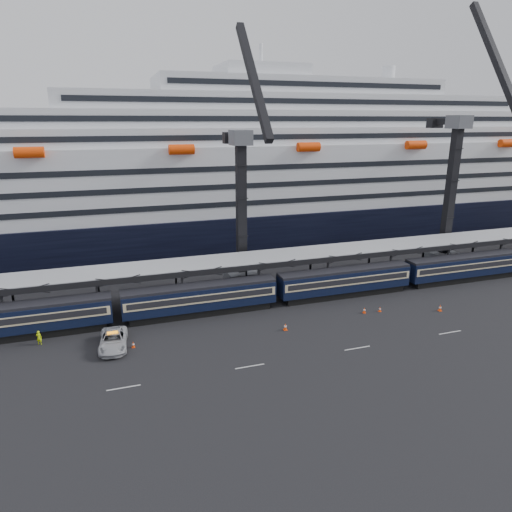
{
  "coord_description": "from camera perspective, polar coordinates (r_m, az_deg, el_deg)",
  "views": [
    {
      "loc": [
        -37.84,
        -42.1,
        23.3
      ],
      "look_at": [
        -20.76,
        10.0,
        6.9
      ],
      "focal_mm": 32.0,
      "sensor_mm": 36.0,
      "label": 1
    }
  ],
  "objects": [
    {
      "name": "traffic_cone_e",
      "position": [
        62.74,
        22.02,
        -6.01
      ],
      "size": [
        0.44,
        0.44,
        0.87
      ],
      "color": "#FF4008",
      "rests_on": "ground"
    },
    {
      "name": "train",
      "position": [
        65.28,
        13.58,
        -2.69
      ],
      "size": [
        133.05,
        3.0,
        4.05
      ],
      "color": "black",
      "rests_on": "ground"
    },
    {
      "name": "traffic_cone_c",
      "position": [
        60.14,
        15.23,
        -6.42
      ],
      "size": [
        0.34,
        0.34,
        0.68
      ],
      "color": "#FF4008",
      "rests_on": "ground"
    },
    {
      "name": "crane_dark_mid",
      "position": [
        80.33,
        23.43,
        8.19
      ],
      "size": [
        4.5,
        18.24,
        39.64
      ],
      "color": "#4F5157",
      "rests_on": "ground"
    },
    {
      "name": "ground",
      "position": [
        61.21,
        22.09,
        -7.02
      ],
      "size": [
        260.0,
        260.0,
        0.0
      ],
      "primitive_type": "plane",
      "color": "black",
      "rests_on": "ground"
    },
    {
      "name": "traffic_cone_b",
      "position": [
        53.3,
        3.69,
        -8.8
      ],
      "size": [
        0.43,
        0.43,
        0.86
      ],
      "color": "#FF4008",
      "rests_on": "ground"
    },
    {
      "name": "traffic_cone_a",
      "position": [
        51.17,
        -15.1,
        -10.63
      ],
      "size": [
        0.34,
        0.34,
        0.69
      ],
      "color": "#FF4008",
      "rests_on": "ground"
    },
    {
      "name": "crane_dark_near",
      "position": [
        64.27,
        -1.75,
        6.45
      ],
      "size": [
        4.5,
        17.75,
        35.08
      ],
      "color": "#4F5157",
      "rests_on": "ground"
    },
    {
      "name": "traffic_cone_d",
      "position": [
        59.22,
        13.39,
        -6.6
      ],
      "size": [
        0.38,
        0.38,
        0.77
      ],
      "color": "#FF4008",
      "rests_on": "ground"
    },
    {
      "name": "pickup_truck",
      "position": [
        51.48,
        -17.42,
        -10.04
      ],
      "size": [
        3.26,
        6.25,
        1.68
      ],
      "primitive_type": "imported",
      "rotation": [
        0.0,
        0.0,
        -0.08
      ],
      "color": "#A9AAB0",
      "rests_on": "ground"
    },
    {
      "name": "cruise_ship",
      "position": [
        96.08,
        4.54,
        10.05
      ],
      "size": [
        214.09,
        28.84,
        34.0
      ],
      "color": "black",
      "rests_on": "ground"
    },
    {
      "name": "canopy",
      "position": [
        70.03,
        15.31,
        1.11
      ],
      "size": [
        130.0,
        6.25,
        5.53
      ],
      "color": "#9C9FA4",
      "rests_on": "ground"
    },
    {
      "name": "worker",
      "position": [
        55.1,
        -25.5,
        -9.19
      ],
      "size": [
        0.67,
        0.53,
        1.6
      ],
      "primitive_type": "imported",
      "rotation": [
        0.0,
        0.0,
        2.85
      ],
      "color": "#D8FF0D",
      "rests_on": "ground"
    }
  ]
}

